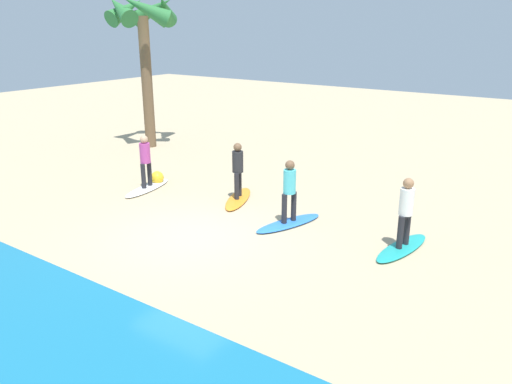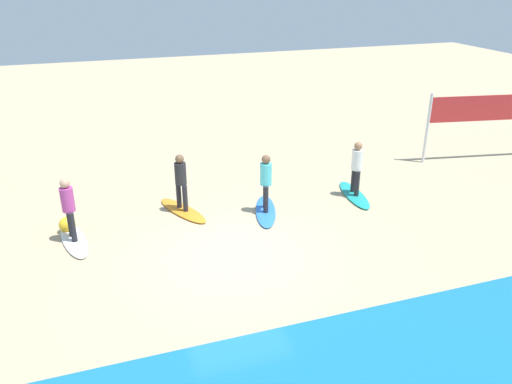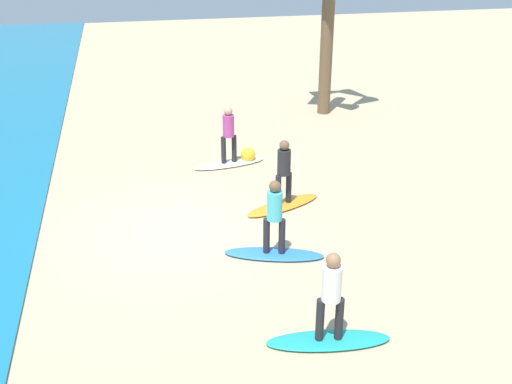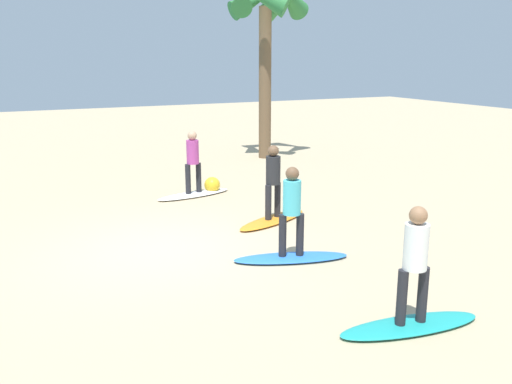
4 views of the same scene
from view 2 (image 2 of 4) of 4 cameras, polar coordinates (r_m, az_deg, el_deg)
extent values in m
plane|color=tan|center=(12.54, -2.76, -7.01)|extent=(60.00, 60.00, 0.00)
ellipsoid|color=teal|center=(15.87, 10.89, -0.30)|extent=(0.85, 2.16, 0.09)
cylinder|color=#232328|center=(15.57, 11.22, 0.93)|extent=(0.14, 0.14, 0.78)
cylinder|color=#232328|center=(15.84, 10.81, 1.37)|extent=(0.14, 0.14, 0.78)
cylinder|color=white|center=(15.45, 11.22, 3.55)|extent=(0.32, 0.32, 0.62)
sphere|color=#9E704C|center=(15.31, 11.34, 5.05)|extent=(0.24, 0.24, 0.24)
ellipsoid|color=blue|center=(14.56, 1.08, -2.13)|extent=(1.17, 2.17, 0.09)
cylinder|color=#232328|center=(14.23, 1.11, -0.84)|extent=(0.14, 0.14, 0.78)
cylinder|color=#232328|center=(14.52, 1.07, -0.31)|extent=(0.14, 0.14, 0.78)
cylinder|color=#4CC6D1|center=(14.10, 1.11, 2.02)|extent=(0.32, 0.32, 0.62)
sphere|color=brown|center=(13.95, 1.12, 3.66)|extent=(0.24, 0.24, 0.24)
ellipsoid|color=orange|center=(14.74, -8.17, -2.04)|extent=(1.33, 2.15, 0.09)
cylinder|color=#232328|center=(14.44, -7.91, -0.70)|extent=(0.14, 0.14, 0.78)
cylinder|color=#232328|center=(14.69, -8.62, -0.31)|extent=(0.14, 0.14, 0.78)
cylinder|color=#262628|center=(14.29, -8.43, 2.06)|extent=(0.32, 0.32, 0.62)
sphere|color=brown|center=(14.14, -8.54, 3.67)|extent=(0.24, 0.24, 0.24)
ellipsoid|color=white|center=(13.87, -19.65, -5.05)|extent=(0.93, 2.17, 0.09)
cylinder|color=#232328|center=(13.54, -19.77, -3.72)|extent=(0.14, 0.14, 0.78)
cylinder|color=#232328|center=(13.82, -20.02, -3.18)|extent=(0.14, 0.14, 0.78)
cylinder|color=#B74293|center=(13.39, -20.31, -0.78)|extent=(0.32, 0.32, 0.62)
sphere|color=tan|center=(13.23, -20.57, 0.91)|extent=(0.24, 0.24, 0.24)
cylinder|color=silver|center=(18.90, 18.57, 6.72)|extent=(0.10, 0.10, 2.50)
sphere|color=yellow|center=(14.32, -20.32, -3.45)|extent=(0.43, 0.43, 0.43)
camera|label=1|loc=(10.96, 61.10, 3.97)|focal=35.49mm
camera|label=3|loc=(17.87, 41.68, 18.72)|focal=42.48mm
camera|label=4|loc=(14.98, 39.53, 7.66)|focal=38.33mm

